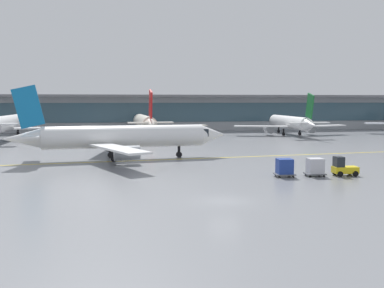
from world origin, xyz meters
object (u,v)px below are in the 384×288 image
gate_airplane_3 (290,123)px  cargo_dolly_lead (315,167)px  gate_airplane_1 (8,124)px  taxiing_regional_jet (122,137)px  cargo_dolly_trailing (285,167)px  gate_airplane_2 (144,123)px  baggage_tug (343,168)px

gate_airplane_3 → cargo_dolly_lead: (-20.02, -55.98, -1.86)m
gate_airplane_3 → cargo_dolly_lead: bearing=162.2°
gate_airplane_1 → gate_airplane_3: bearing=-86.8°
taxiing_regional_jet → cargo_dolly_trailing: taxiing_regional_jet is taller
gate_airplane_2 → cargo_dolly_trailing: 59.22m
gate_airplane_2 → cargo_dolly_lead: 60.16m
gate_airplane_2 → gate_airplane_3: bearing=-96.0°
baggage_tug → cargo_dolly_lead: 3.16m
gate_airplane_1 → cargo_dolly_lead: size_ratio=14.88×
baggage_tug → cargo_dolly_trailing: bearing=180.0°
gate_airplane_2 → baggage_tug: 61.20m
taxiing_regional_jet → cargo_dolly_trailing: 24.44m
gate_airplane_2 → gate_airplane_3: size_ratio=1.07×
gate_airplane_1 → baggage_tug: 71.45m
gate_airplane_3 → baggage_tug: bearing=165.2°
gate_airplane_1 → cargo_dolly_lead: (42.45, -54.72, -2.23)m
gate_airplane_3 → cargo_dolly_trailing: gate_airplane_3 is taller
baggage_tug → cargo_dolly_trailing: baggage_tug is taller
gate_airplane_3 → taxiing_regional_jet: 55.15m
gate_airplane_3 → cargo_dolly_lead: 59.48m
gate_airplane_1 → cargo_dolly_trailing: gate_airplane_1 is taller
gate_airplane_3 → cargo_dolly_trailing: size_ratio=13.22×
gate_airplane_1 → gate_airplane_2: bearing=-80.4°
gate_airplane_1 → gate_airplane_2: size_ratio=1.06×
taxiing_regional_jet → cargo_dolly_trailing: size_ratio=13.86×
gate_airplane_3 → gate_airplane_2: bearing=87.6°
gate_airplane_1 → cargo_dolly_trailing: (39.09, -54.46, -2.23)m
gate_airplane_1 → gate_airplane_3: (62.47, 1.27, -0.37)m
gate_airplane_1 → baggage_tug: bearing=-138.3°
gate_airplane_3 → cargo_dolly_trailing: (-23.38, -55.72, -1.86)m
baggage_tug → gate_airplane_2: bearing=110.6°
baggage_tug → gate_airplane_3: bearing=77.7°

